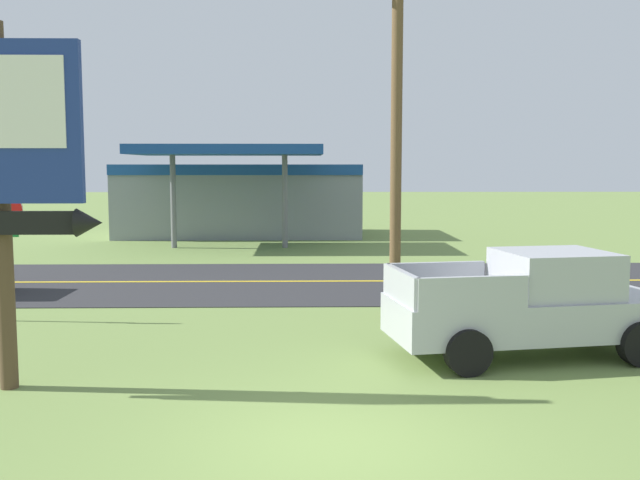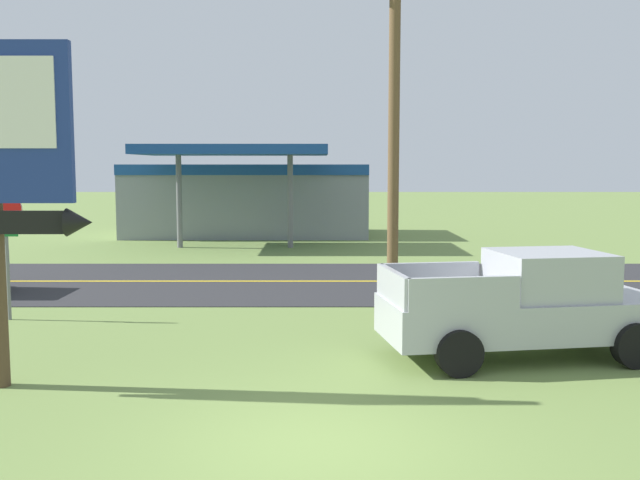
# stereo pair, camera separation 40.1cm
# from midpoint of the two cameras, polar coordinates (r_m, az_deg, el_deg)

# --- Properties ---
(ground_plane) EXTENTS (180.00, 180.00, 0.00)m
(ground_plane) POSITION_cam_midpoint_polar(r_m,az_deg,el_deg) (9.51, 1.08, -15.90)
(ground_plane) COLOR olive
(road_asphalt) EXTENTS (140.00, 8.00, 0.02)m
(road_asphalt) POSITION_cam_midpoint_polar(r_m,az_deg,el_deg) (22.11, 0.57, -3.30)
(road_asphalt) COLOR #2B2B2D
(road_asphalt) RESTS_ON ground
(road_centre_line) EXTENTS (126.00, 0.20, 0.01)m
(road_centre_line) POSITION_cam_midpoint_polar(r_m,az_deg,el_deg) (22.11, 0.57, -3.26)
(road_centre_line) COLOR gold
(road_centre_line) RESTS_ON road_asphalt
(stop_sign) EXTENTS (0.80, 0.08, 2.95)m
(stop_sign) POSITION_cam_midpoint_polar(r_m,az_deg,el_deg) (17.85, -22.73, 0.58)
(stop_sign) COLOR slate
(stop_sign) RESTS_ON ground
(utility_pole) EXTENTS (1.60, 0.26, 8.88)m
(utility_pole) POSITION_cam_midpoint_polar(r_m,az_deg,el_deg) (16.88, 6.75, 9.81)
(utility_pole) COLOR brown
(utility_pole) RESTS_ON ground
(gas_station) EXTENTS (12.00, 11.50, 4.40)m
(gas_station) POSITION_cam_midpoint_polar(r_m,az_deg,el_deg) (37.04, -5.20, 3.38)
(gas_station) COLOR gray
(gas_station) RESTS_ON ground
(pickup_silver_parked_on_lawn) EXTENTS (5.45, 2.87, 1.96)m
(pickup_silver_parked_on_lawn) POSITION_cam_midpoint_polar(r_m,az_deg,el_deg) (13.95, 17.06, -4.99)
(pickup_silver_parked_on_lawn) COLOR #A8AAAF
(pickup_silver_parked_on_lawn) RESTS_ON ground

